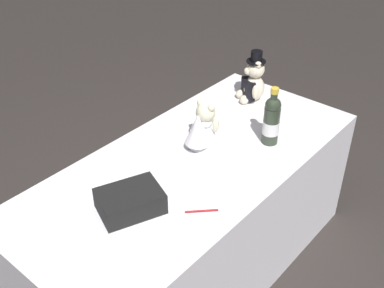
# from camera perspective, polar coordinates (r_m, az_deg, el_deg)

# --- Properties ---
(ground_plane) EXTENTS (12.00, 12.00, 0.00)m
(ground_plane) POSITION_cam_1_polar(r_m,az_deg,el_deg) (2.76, 0.00, -14.29)
(ground_plane) COLOR #2D2826
(reception_table) EXTENTS (1.82, 0.83, 0.72)m
(reception_table) POSITION_cam_1_polar(r_m,az_deg,el_deg) (2.50, 0.00, -8.78)
(reception_table) COLOR white
(reception_table) RESTS_ON ground_plane
(teddy_bear_groom) EXTENTS (0.16, 0.16, 0.30)m
(teddy_bear_groom) POSITION_cam_1_polar(r_m,az_deg,el_deg) (2.75, 7.25, 7.35)
(teddy_bear_groom) COLOR beige
(teddy_bear_groom) RESTS_ON reception_table
(teddy_bear_bride) EXTENTS (0.21, 0.17, 0.25)m
(teddy_bear_bride) POSITION_cam_1_polar(r_m,az_deg,el_deg) (2.32, 1.34, 1.90)
(teddy_bear_bride) COLOR white
(teddy_bear_bride) RESTS_ON reception_table
(champagne_bottle) EXTENTS (0.08, 0.08, 0.30)m
(champagne_bottle) POSITION_cam_1_polar(r_m,az_deg,el_deg) (2.37, 9.46, 2.84)
(champagne_bottle) COLOR #2B3527
(champagne_bottle) RESTS_ON reception_table
(signing_pen) EXTENTS (0.11, 0.11, 0.01)m
(signing_pen) POSITION_cam_1_polar(r_m,az_deg,el_deg) (1.99, 1.01, -7.99)
(signing_pen) COLOR maroon
(signing_pen) RESTS_ON reception_table
(gift_case_black) EXTENTS (0.31, 0.27, 0.09)m
(gift_case_black) POSITION_cam_1_polar(r_m,az_deg,el_deg) (1.99, -7.38, -6.75)
(gift_case_black) COLOR black
(gift_case_black) RESTS_ON reception_table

